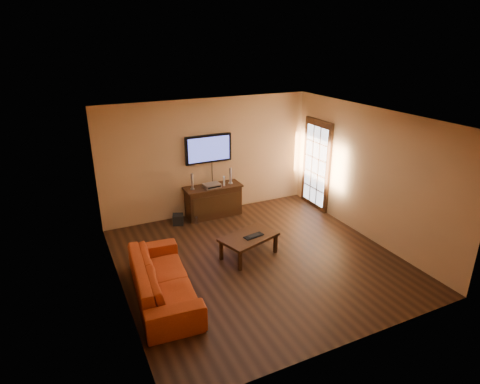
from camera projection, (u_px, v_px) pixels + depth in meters
ground_plane at (258, 260)px, 7.61m from camera, size 5.00×5.00×0.00m
room_walls at (244, 166)px, 7.52m from camera, size 5.00×5.00×5.00m
french_door at (316, 166)px, 9.64m from camera, size 0.07×1.02×2.22m
media_console at (213, 201)px, 9.35m from camera, size 1.33×0.51×0.73m
television at (209, 149)px, 9.09m from camera, size 1.10×0.08×0.65m
coffee_table at (249, 238)px, 7.61m from camera, size 1.21×0.93×0.43m
sofa at (162, 273)px, 6.40m from camera, size 0.83×2.25×0.86m
speaker_left at (192, 182)px, 8.99m from camera, size 0.10×0.10×0.37m
speaker_right at (230, 176)px, 9.34m from camera, size 0.10×0.10×0.38m
av_receiver at (212, 185)px, 9.15m from camera, size 0.39×0.29×0.09m
game_console at (224, 181)px, 9.26m from camera, size 0.09×0.15×0.20m
subwoofer at (178, 219)px, 9.01m from camera, size 0.30×0.30×0.23m
bottle at (196, 220)px, 9.03m from camera, size 0.06×0.06×0.18m
keyboard at (254, 236)px, 7.57m from camera, size 0.41×0.22×0.02m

